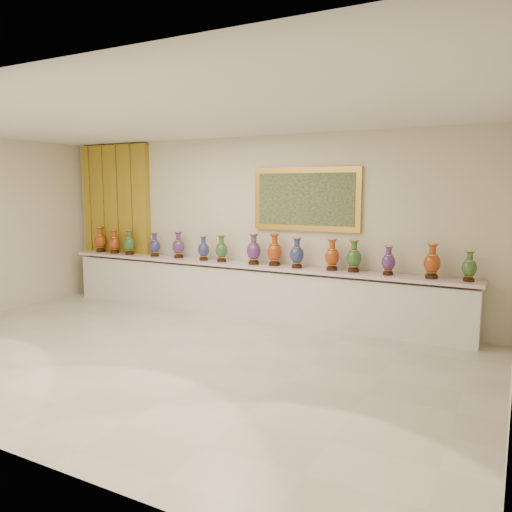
# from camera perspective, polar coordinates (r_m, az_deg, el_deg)

# --- Properties ---
(ground) EXTENTS (8.00, 8.00, 0.00)m
(ground) POSITION_cam_1_polar(r_m,az_deg,el_deg) (6.69, -10.61, -11.07)
(ground) COLOR beige
(ground) RESTS_ON ground
(room) EXTENTS (8.00, 8.00, 8.00)m
(room) POSITION_cam_1_polar(r_m,az_deg,el_deg) (9.76, -12.91, 4.21)
(room) COLOR beige
(room) RESTS_ON ground
(counter) EXTENTS (7.28, 0.48, 0.90)m
(counter) POSITION_cam_1_polar(r_m,az_deg,el_deg) (8.40, -0.99, -3.98)
(counter) COLOR white
(counter) RESTS_ON ground
(vase_0) EXTENTS (0.29, 0.29, 0.49)m
(vase_0) POSITION_cam_1_polar(r_m,az_deg,el_deg) (10.31, -17.35, 1.70)
(vase_0) COLOR black
(vase_0) RESTS_ON counter
(vase_1) EXTENTS (0.22, 0.22, 0.45)m
(vase_1) POSITION_cam_1_polar(r_m,az_deg,el_deg) (9.98, -15.87, 1.46)
(vase_1) COLOR black
(vase_1) RESTS_ON counter
(vase_2) EXTENTS (0.26, 0.26, 0.47)m
(vase_2) POSITION_cam_1_polar(r_m,az_deg,el_deg) (9.71, -14.28, 1.40)
(vase_2) COLOR black
(vase_2) RESTS_ON counter
(vase_3) EXTENTS (0.26, 0.26, 0.44)m
(vase_3) POSITION_cam_1_polar(r_m,az_deg,el_deg) (9.36, -11.49, 1.17)
(vase_3) COLOR black
(vase_3) RESTS_ON counter
(vase_4) EXTENTS (0.26, 0.26, 0.48)m
(vase_4) POSITION_cam_1_polar(r_m,az_deg,el_deg) (9.07, -8.85, 1.12)
(vase_4) COLOR black
(vase_4) RESTS_ON counter
(vase_5) EXTENTS (0.25, 0.25, 0.43)m
(vase_5) POSITION_cam_1_polar(r_m,az_deg,el_deg) (8.70, -6.02, 0.76)
(vase_5) COLOR black
(vase_5) RESTS_ON counter
(vase_6) EXTENTS (0.23, 0.23, 0.46)m
(vase_6) POSITION_cam_1_polar(r_m,az_deg,el_deg) (8.50, -3.96, 0.70)
(vase_6) COLOR black
(vase_6) RESTS_ON counter
(vase_7) EXTENTS (0.25, 0.25, 0.51)m
(vase_7) POSITION_cam_1_polar(r_m,az_deg,el_deg) (8.19, -0.26, 0.62)
(vase_7) COLOR black
(vase_7) RESTS_ON counter
(vase_8) EXTENTS (0.31, 0.31, 0.51)m
(vase_8) POSITION_cam_1_polar(r_m,az_deg,el_deg) (8.07, 2.13, 0.53)
(vase_8) COLOR black
(vase_8) RESTS_ON counter
(vase_9) EXTENTS (0.25, 0.25, 0.48)m
(vase_9) POSITION_cam_1_polar(r_m,az_deg,el_deg) (7.86, 4.70, 0.18)
(vase_9) COLOR black
(vase_9) RESTS_ON counter
(vase_10) EXTENTS (0.29, 0.29, 0.48)m
(vase_10) POSITION_cam_1_polar(r_m,az_deg,el_deg) (7.69, 8.69, -0.03)
(vase_10) COLOR black
(vase_10) RESTS_ON counter
(vase_11) EXTENTS (0.25, 0.25, 0.48)m
(vase_11) POSITION_cam_1_polar(r_m,az_deg,el_deg) (7.59, 11.13, -0.18)
(vase_11) COLOR black
(vase_11) RESTS_ON counter
(vase_12) EXTENTS (0.21, 0.21, 0.43)m
(vase_12) POSITION_cam_1_polar(r_m,az_deg,el_deg) (7.43, 14.90, -0.66)
(vase_12) COLOR black
(vase_12) RESTS_ON counter
(vase_13) EXTENTS (0.24, 0.24, 0.49)m
(vase_13) POSITION_cam_1_polar(r_m,az_deg,el_deg) (7.33, 19.47, -0.72)
(vase_13) COLOR black
(vase_13) RESTS_ON counter
(vase_14) EXTENTS (0.21, 0.21, 0.42)m
(vase_14) POSITION_cam_1_polar(r_m,az_deg,el_deg) (7.27, 23.20, -1.23)
(vase_14) COLOR black
(vase_14) RESTS_ON counter
(label_card) EXTENTS (0.10, 0.06, 0.00)m
(label_card) POSITION_cam_1_polar(r_m,az_deg,el_deg) (9.00, -9.57, -0.30)
(label_card) COLOR white
(label_card) RESTS_ON counter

